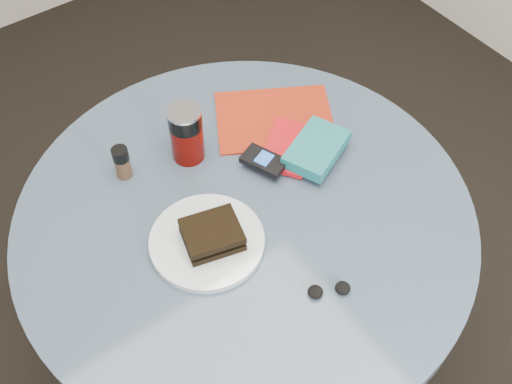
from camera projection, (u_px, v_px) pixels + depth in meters
ground at (248, 357)px, 1.97m from camera, size 4.00×4.00×0.00m
table at (246, 254)px, 1.51m from camera, size 1.00×1.00×0.75m
plate at (207, 241)px, 1.33m from camera, size 0.32×0.32×0.02m
sandwich at (212, 235)px, 1.31m from camera, size 0.14×0.12×0.04m
soda_can at (186, 134)px, 1.43m from camera, size 0.08×0.08×0.14m
pepper_grinder at (122, 162)px, 1.42m from camera, size 0.05×0.05×0.08m
magazine at (275, 119)px, 1.56m from camera, size 0.35×0.32×0.01m
red_book at (289, 147)px, 1.49m from camera, size 0.19×0.18×0.01m
novel at (316, 149)px, 1.46m from camera, size 0.18×0.16×0.03m
mp3_player at (264, 161)px, 1.44m from camera, size 0.09×0.11×0.02m
headphones at (329, 290)px, 1.26m from camera, size 0.09×0.07×0.02m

